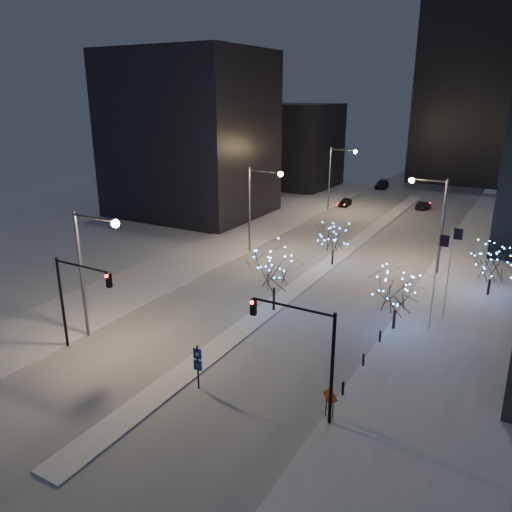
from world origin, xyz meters
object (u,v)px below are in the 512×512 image
Objects in this scene: street_lamp_w_mid at (257,199)px; traffic_signal_east at (307,344)px; holiday_tree_plaza_near at (397,292)px; holiday_tree_plaza_far at (492,264)px; car_far at (382,184)px; traffic_signal_west at (75,291)px; street_lamp_east at (434,213)px; street_lamp_w_near at (89,259)px; wayfinding_sign at (198,363)px; construction_sign at (330,399)px; car_near at (345,202)px; car_mid at (423,205)px; street_lamp_w_far at (336,170)px; holiday_tree_median_near at (274,270)px; holiday_tree_median_far at (334,238)px.

street_lamp_w_mid is 31.60m from traffic_signal_east.
holiday_tree_plaza_near reaches higher than holiday_tree_plaza_far.
car_far is at bearing 102.82° from traffic_signal_east.
traffic_signal_west reaches higher than holiday_tree_plaza_near.
street_lamp_east is at bearing 91.57° from holiday_tree_plaza_near.
street_lamp_w_near is 1.96× the size of holiday_tree_plaza_near.
traffic_signal_west is 75.81m from car_far.
holiday_tree_plaza_near is at bearing 51.23° from wayfinding_sign.
car_far is at bearing 106.95° from holiday_tree_plaza_near.
wayfinding_sign is at bearing -9.17° from street_lamp_w_near.
street_lamp_w_near is 19.93m from construction_sign.
street_lamp_w_mid reaches higher than car_near.
traffic_signal_west is 3.57× the size of construction_sign.
car_near is 39.42m from holiday_tree_plaza_far.
car_mid is 1.94× the size of construction_sign.
street_lamp_w_near is at bearing -90.00° from street_lamp_w_far.
street_lamp_w_near is 5.10× the size of construction_sign.
holiday_tree_median_near reaches higher than holiday_tree_median_far.
traffic_signal_east is 76.72m from car_far.
holiday_tree_plaza_far is (7.36, 25.11, -1.58)m from traffic_signal_east.
street_lamp_w_near is at bearing -158.12° from construction_sign.
traffic_signal_east is (17.88, -26.00, -1.74)m from street_lamp_w_mid.
holiday_tree_plaza_far reaches higher than holiday_tree_median_far.
wayfinding_sign is (-8.21, -29.74, -4.54)m from street_lamp_east.
holiday_tree_plaza_far is at bearing 73.66° from traffic_signal_east.
street_lamp_w_near is 35.06m from holiday_tree_plaza_far.
car_mid is at bearing 110.89° from holiday_tree_plaza_far.
car_mid is 33.70m from holiday_tree_median_far.
street_lamp_w_near is 2.06× the size of holiday_tree_plaza_far.
street_lamp_w_near is at bearing -110.65° from holiday_tree_median_far.
traffic_signal_east reaches higher than car_far.
holiday_tree_median_far is at bearing 107.95° from traffic_signal_east.
holiday_tree_median_near is 1.25× the size of holiday_tree_median_far.
holiday_tree_plaza_near is (1.56, 13.78, -1.49)m from traffic_signal_east.
street_lamp_east reaches higher than holiday_tree_plaza_near.
traffic_signal_east is 1.37× the size of holiday_tree_plaza_near.
wayfinding_sign is (1.37, -26.78, -1.20)m from holiday_tree_median_far.
car_far is 63.16m from holiday_tree_median_near.
construction_sign is (8.43, 1.23, -0.58)m from wayfinding_sign.
street_lamp_w_near reaches higher than wayfinding_sign.
street_lamp_w_mid is 3.21× the size of wayfinding_sign.
street_lamp_east is at bearing 60.29° from holiday_tree_median_near.
car_far is 0.91× the size of holiday_tree_median_near.
holiday_tree_median_near is (9.23, -43.24, 3.18)m from car_near.
street_lamp_east is 28.97m from construction_sign.
street_lamp_w_far reaches higher than holiday_tree_median_far.
traffic_signal_west is 36.00m from holiday_tree_plaza_far.
car_near is at bearing 125.43° from street_lamp_east.
street_lamp_w_near reaches higher than holiday_tree_plaza_far.
construction_sign is (-6.00, -24.62, -1.85)m from holiday_tree_plaza_far.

